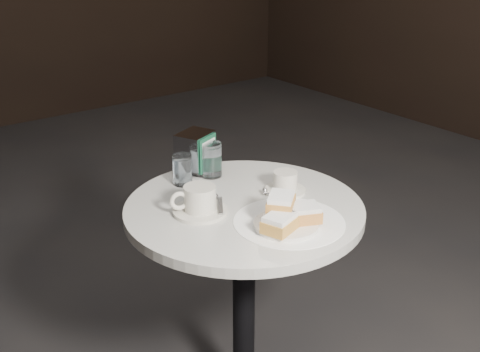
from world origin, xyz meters
name	(u,v)px	position (x,y,z in m)	size (l,w,h in m)	color
cafe_table	(244,263)	(0.00, 0.00, 0.55)	(0.70, 0.70, 0.74)	black
sugar_spill	(289,222)	(0.03, -0.16, 0.75)	(0.31, 0.31, 0.00)	white
beignet_plate	(287,217)	(0.01, -0.18, 0.78)	(0.20, 0.18, 0.09)	silver
coffee_cup_left	(199,202)	(-0.13, 0.04, 0.78)	(0.20, 0.20, 0.08)	beige
coffee_cup_right	(285,183)	(0.16, 0.00, 0.77)	(0.17, 0.17, 0.07)	silver
water_glass_left	(182,170)	(-0.06, 0.24, 0.79)	(0.07, 0.07, 0.10)	white
water_glass_right	(211,160)	(0.05, 0.24, 0.80)	(0.08, 0.08, 0.11)	white
napkin_dispenser	(196,152)	(0.03, 0.30, 0.81)	(0.14, 0.13, 0.13)	silver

